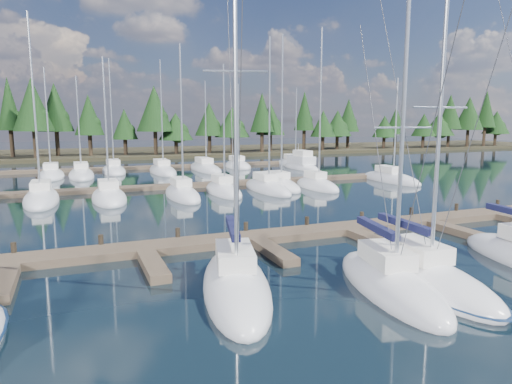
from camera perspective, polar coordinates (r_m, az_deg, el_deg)
name	(u,v)px	position (r m, az deg, el deg)	size (l,w,h in m)	color
ground	(198,205)	(36.93, -7.32, -1.64)	(260.00, 260.00, 0.00)	black
far_shore	(121,153)	(95.80, -16.53, 4.70)	(220.00, 30.00, 0.60)	#2F2A1A
main_dock	(257,241)	(25.14, 0.07, -6.08)	(44.00, 6.13, 0.90)	brown
back_docks	(156,176)	(55.87, -12.45, 2.00)	(50.00, 21.80, 0.40)	brown
front_sailboat_2	(236,284)	(18.44, -2.54, -11.41)	(4.76, 9.26, 15.37)	silver
front_sailboat_3	(390,284)	(19.27, 16.35, -10.93)	(4.05, 8.39, 11.72)	silver
front_sailboat_4	(423,277)	(20.47, 20.10, -9.95)	(3.46, 8.93, 13.09)	silver
back_sailboat_rows	(165,180)	(51.44, -11.29, 1.53)	(47.60, 31.12, 16.25)	silver
motor_yacht_right	(301,165)	(65.02, 5.65, 3.36)	(3.06, 8.64, 4.28)	silver
tree_line	(118,117)	(85.61, -16.83, 8.92)	(184.29, 11.58, 13.36)	black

